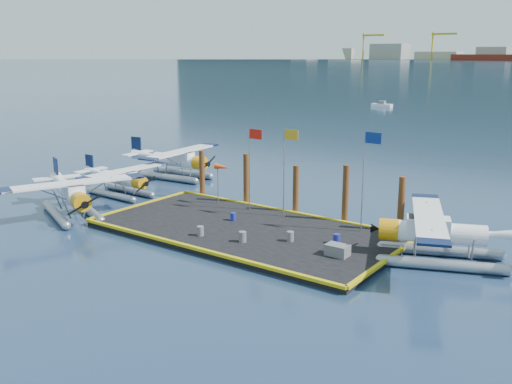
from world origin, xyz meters
TOP-DOWN VIEW (x-y plane):
  - ground at (0.00, 0.00)m, footprint 4000.00×4000.00m
  - dock at (0.00, 0.00)m, footprint 20.00×10.00m
  - dock_bumpers at (0.00, 0.00)m, footprint 20.25×10.25m
  - seaplane_a at (-12.46, -4.29)m, footprint 9.41×9.90m
  - seaplane_b at (-14.38, 2.07)m, footprint 7.80×8.59m
  - seaplane_c at (-15.39, 9.80)m, footprint 9.30×10.25m
  - seaplane_d at (11.91, 2.05)m, footprint 9.59×10.12m
  - drum_0 at (-1.74, 0.87)m, footprint 0.39×0.39m
  - drum_1 at (1.57, -2.42)m, footprint 0.47×0.47m
  - drum_2 at (3.87, -0.60)m, footprint 0.44×0.44m
  - drum_3 at (-1.34, -3.00)m, footprint 0.44×0.44m
  - drum_4 at (6.38, 0.71)m, footprint 0.42×0.42m
  - crate at (7.42, -1.14)m, footprint 1.30×0.87m
  - flagpole_red at (-2.29, 3.80)m, footprint 1.14×0.08m
  - flagpole_yellow at (0.70, 3.80)m, footprint 1.14×0.08m
  - flagpole_blue at (6.70, 3.80)m, footprint 1.14×0.08m
  - windsock at (-5.03, 3.80)m, footprint 1.40×0.44m
  - piling_0 at (-8.50, 5.40)m, footprint 0.44×0.44m
  - piling_1 at (-4.00, 5.40)m, footprint 0.44×0.44m
  - piling_2 at (0.50, 5.40)m, footprint 0.44×0.44m
  - piling_3 at (4.50, 5.40)m, footprint 0.44×0.44m
  - piling_4 at (8.50, 5.40)m, footprint 0.44×0.44m

SIDE VIEW (x-z plane):
  - ground at x=0.00m, z-range 0.00..0.00m
  - dock at x=0.00m, z-range 0.00..0.40m
  - dock_bumpers at x=0.00m, z-range 0.40..0.58m
  - drum_0 at x=-1.74m, z-range 0.40..0.95m
  - drum_4 at x=6.38m, z-range 0.40..1.00m
  - drum_3 at x=-1.34m, z-range 0.40..1.02m
  - drum_2 at x=3.87m, z-range 0.40..1.02m
  - crate at x=7.42m, z-range 0.40..1.05m
  - drum_1 at x=1.57m, z-range 0.40..1.06m
  - seaplane_b at x=-14.38m, z-range -0.20..2.86m
  - seaplane_a at x=-12.46m, z-range -0.23..3.38m
  - seaplane_c at x=-15.39m, z-range -0.23..3.40m
  - seaplane_d at x=11.91m, z-range -0.24..3.44m
  - piling_2 at x=0.50m, z-range 0.00..3.80m
  - piling_0 at x=-8.50m, z-range 0.00..4.00m
  - piling_4 at x=8.50m, z-range 0.00..4.00m
  - piling_1 at x=-4.00m, z-range 0.00..4.20m
  - piling_3 at x=4.50m, z-range 0.00..4.30m
  - windsock at x=-5.03m, z-range 1.67..4.79m
  - flagpole_red at x=-2.29m, z-range 1.40..7.40m
  - flagpole_yellow at x=0.70m, z-range 1.41..7.61m
  - flagpole_blue at x=6.70m, z-range 1.44..7.94m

